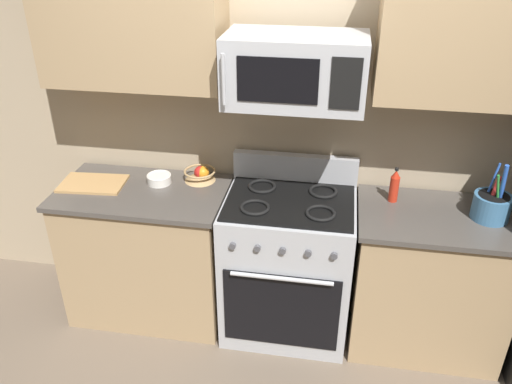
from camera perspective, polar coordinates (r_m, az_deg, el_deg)
The scene contains 12 objects.
wall_back at distance 3.13m, azimuth 4.76°, elevation 8.37°, with size 8.00×0.10×2.60m, color tan.
counter_left at distance 3.40m, azimuth -11.82°, elevation -6.51°, with size 1.02×0.60×0.91m.
range_oven at distance 3.21m, azimuth 3.53°, elevation -7.94°, with size 0.76×0.64×1.09m.
counter_right at distance 3.26m, azimuth 18.50°, elevation -9.29°, with size 0.90×0.60×0.91m.
microwave at distance 2.69m, azimuth 4.37°, elevation 13.36°, with size 0.72×0.44×0.36m.
upper_cabinets_left at distance 2.98m, azimuth -13.79°, elevation 18.74°, with size 1.01×0.34×0.78m.
upper_cabinets_right at distance 2.82m, azimuth 22.97°, elevation 16.82°, with size 0.89×0.34×0.78m.
utensil_crock at distance 3.05m, azimuth 24.66°, elevation -1.39°, with size 0.20×0.20×0.34m.
fruit_basket at distance 3.20m, azimuth -6.17°, elevation 2.00°, with size 0.20×0.20×0.10m.
cutting_board at distance 3.30m, azimuth -17.62°, elevation 0.91°, with size 0.38×0.25×0.02m, color tan.
bottle_hot_sauce at distance 3.04m, azimuth 15.09°, elevation 0.64°, with size 0.05×0.05×0.21m.
prep_bowl at distance 3.21m, azimuth -10.68°, elevation 1.47°, with size 0.15×0.15×0.06m.
Camera 1 is at (0.24, -1.87, 2.39)m, focal length 36.08 mm.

